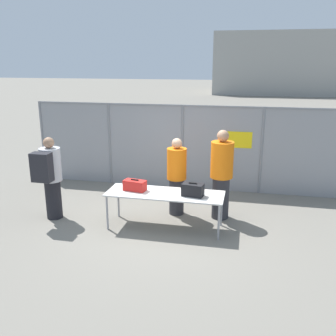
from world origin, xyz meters
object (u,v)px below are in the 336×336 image
Objects in this scene: traveler_hooded at (50,175)px; security_worker_far at (221,174)px; suitcase_black at (193,190)px; utility_trailer at (227,160)px; security_worker_near at (177,176)px; suitcase_red at (135,185)px; inspection_table at (165,195)px.

security_worker_far is (3.39, 0.80, 0.02)m from traveler_hooded.
suitcase_black reaches higher than utility_trailer.
utility_trailer is at bearing 64.30° from traveler_hooded.
security_worker_far is at bearing 27.36° from traveler_hooded.
security_worker_near is 3.33m from utility_trailer.
suitcase_red is 0.25× the size of security_worker_far.
traveler_hooded reaches higher than inspection_table.
inspection_table is 5.32× the size of suitcase_black.
inspection_table is 4.04m from utility_trailer.
traveler_hooded is at bearing 30.19° from security_worker_far.
security_worker_near is (0.70, 0.72, 0.03)m from suitcase_red.
security_worker_far is (1.02, 0.73, 0.29)m from inspection_table.
traveler_hooded is at bearing -129.77° from utility_trailer.
security_worker_near is (2.46, 0.81, -0.09)m from traveler_hooded.
suitcase_black is (1.16, -0.06, 0.02)m from suitcase_red.
utility_trailer is (3.32, 3.99, -0.53)m from traveler_hooded.
traveler_hooded reaches higher than utility_trailer.
suitcase_red is 4.22m from utility_trailer.
security_worker_near is at bearing 32.38° from traveler_hooded.
traveler_hooded is 5.22m from utility_trailer.
utility_trailer is at bearing 84.16° from suitcase_black.
inspection_table is 1.28m from security_worker_far.
security_worker_far is at bearing 35.48° from inspection_table.
security_worker_near is 0.89× the size of security_worker_far.
utility_trailer is (1.56, 3.90, -0.42)m from suitcase_red.
security_worker_near is (0.09, 0.74, 0.18)m from inspection_table.
suitcase_black is at bearing -95.84° from utility_trailer.
traveler_hooded reaches higher than suitcase_red.
inspection_table is 0.57m from suitcase_black.
suitcase_red reaches higher than utility_trailer.
security_worker_far reaches higher than inspection_table.
suitcase_black is (0.55, -0.04, 0.17)m from inspection_table.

